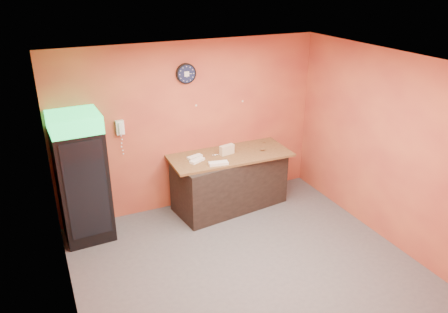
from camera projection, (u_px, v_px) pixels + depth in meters
floor at (244, 264)px, 6.11m from camera, size 4.50×4.50×0.00m
back_wall at (191, 126)px, 7.23m from camera, size 4.50×0.02×2.80m
left_wall at (60, 211)px, 4.70m from camera, size 0.02×4.00×2.80m
right_wall at (382, 146)px, 6.41m from camera, size 0.02×4.00×2.80m
ceiling at (249, 63)px, 5.00m from camera, size 4.50×4.00×0.02m
beverage_cooler at (82, 180)px, 6.36m from camera, size 0.72×0.73×1.97m
prep_counter at (230, 181)px, 7.45m from camera, size 1.95×1.06×0.93m
wall_clock at (186, 74)px, 6.83m from camera, size 0.32×0.06×0.32m
wall_phone at (120, 128)px, 6.67m from camera, size 0.12×0.11×0.22m
butcher_paper at (230, 155)px, 7.26m from camera, size 2.04×0.92×0.04m
sub_roll_stack at (227, 150)px, 7.21m from camera, size 0.27×0.14×0.16m
wrapped_sandwich_left at (197, 161)px, 6.95m from camera, size 0.28×0.21×0.04m
wrapped_sandwich_mid at (218, 163)px, 6.85m from camera, size 0.32×0.17×0.04m
wrapped_sandwich_right at (195, 157)px, 7.09m from camera, size 0.27×0.17×0.04m
kitchen_tool at (221, 153)px, 7.21m from camera, size 0.06×0.06×0.06m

